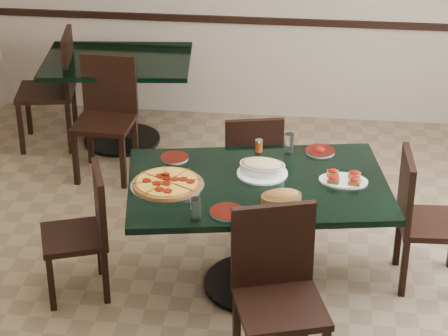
# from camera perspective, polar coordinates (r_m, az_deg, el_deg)

# --- Properties ---
(floor) EXTENTS (5.50, 5.50, 0.00)m
(floor) POSITION_cam_1_polar(r_m,az_deg,el_deg) (5.64, 1.02, -7.76)
(floor) COLOR brown
(floor) RESTS_ON ground
(room_shell) EXTENTS (5.50, 5.50, 5.50)m
(room_shell) POSITION_cam_1_polar(r_m,az_deg,el_deg) (6.68, 11.51, 8.66)
(room_shell) COLOR white
(room_shell) RESTS_ON floor
(main_table) EXTENTS (1.71, 1.26, 0.75)m
(main_table) POSITION_cam_1_polar(r_m,az_deg,el_deg) (5.35, 2.19, -2.66)
(main_table) COLOR black
(main_table) RESTS_ON floor
(back_table) EXTENTS (1.29, 0.99, 0.75)m
(back_table) POSITION_cam_1_polar(r_m,az_deg,el_deg) (7.37, -6.89, 5.45)
(back_table) COLOR black
(back_table) RESTS_ON floor
(chair_far) EXTENTS (0.48, 0.48, 0.85)m
(chair_far) POSITION_cam_1_polar(r_m,az_deg,el_deg) (6.10, 1.84, 0.29)
(chair_far) COLOR black
(chair_far) RESTS_ON floor
(chair_near) EXTENTS (0.57, 0.57, 0.97)m
(chair_near) POSITION_cam_1_polar(r_m,az_deg,el_deg) (4.71, 3.48, -7.62)
(chair_near) COLOR black
(chair_near) RESTS_ON floor
(chair_right) EXTENTS (0.43, 0.43, 0.89)m
(chair_right) POSITION_cam_1_polar(r_m,az_deg,el_deg) (5.58, 12.73, -2.92)
(chair_right) COLOR black
(chair_right) RESTS_ON floor
(chair_left) EXTENTS (0.50, 0.50, 0.84)m
(chair_left) POSITION_cam_1_polar(r_m,az_deg,el_deg) (5.44, -9.04, -3.80)
(chair_left) COLOR black
(chair_left) RESTS_ON floor
(back_chair_near) EXTENTS (0.46, 0.46, 0.94)m
(back_chair_near) POSITION_cam_1_polar(r_m,az_deg,el_deg) (6.88, -7.67, 3.80)
(back_chair_near) COLOR black
(back_chair_near) RESTS_ON floor
(back_chair_left) EXTENTS (0.53, 0.53, 0.98)m
(back_chair_left) POSITION_cam_1_polar(r_m,az_deg,el_deg) (7.41, -10.91, 5.50)
(back_chair_left) COLOR black
(back_chair_left) RESTS_ON floor
(pepperoni_pizza) EXTENTS (0.44, 0.44, 0.04)m
(pepperoni_pizza) POSITION_cam_1_polar(r_m,az_deg,el_deg) (5.22, -3.73, -1.02)
(pepperoni_pizza) COLOR silver
(pepperoni_pizza) RESTS_ON main_table
(lasagna_casserole) EXTENTS (0.31, 0.31, 0.09)m
(lasagna_casserole) POSITION_cam_1_polar(r_m,az_deg,el_deg) (5.34, 2.52, 0.04)
(lasagna_casserole) COLOR white
(lasagna_casserole) RESTS_ON main_table
(bread_basket) EXTENTS (0.28, 0.24, 0.10)m
(bread_basket) POSITION_cam_1_polar(r_m,az_deg,el_deg) (5.02, 3.76, -1.96)
(bread_basket) COLOR brown
(bread_basket) RESTS_ON main_table
(bruschetta_platter) EXTENTS (0.31, 0.23, 0.05)m
(bruschetta_platter) POSITION_cam_1_polar(r_m,az_deg,el_deg) (5.31, 7.82, -0.68)
(bruschetta_platter) COLOR white
(bruschetta_platter) RESTS_ON main_table
(side_plate_near) EXTENTS (0.20, 0.20, 0.02)m
(side_plate_near) POSITION_cam_1_polar(r_m,az_deg,el_deg) (4.94, 0.20, -2.87)
(side_plate_near) COLOR white
(side_plate_near) RESTS_ON main_table
(side_plate_far_r) EXTENTS (0.19, 0.19, 0.03)m
(side_plate_far_r) POSITION_cam_1_polar(r_m,az_deg,el_deg) (5.66, 6.29, 1.12)
(side_plate_far_r) COLOR white
(side_plate_far_r) RESTS_ON main_table
(side_plate_far_l) EXTENTS (0.18, 0.18, 0.02)m
(side_plate_far_l) POSITION_cam_1_polar(r_m,az_deg,el_deg) (5.55, -3.24, 0.68)
(side_plate_far_l) COLOR white
(side_plate_far_l) RESTS_ON main_table
(napkin_setting) EXTENTS (0.22, 0.22, 0.01)m
(napkin_setting) POSITION_cam_1_polar(r_m,az_deg,el_deg) (4.89, 1.26, -3.29)
(napkin_setting) COLOR white
(napkin_setting) RESTS_ON main_table
(water_glass_a) EXTENTS (0.06, 0.06, 0.13)m
(water_glass_a) POSITION_cam_1_polar(r_m,az_deg,el_deg) (5.61, 4.27, 1.60)
(water_glass_a) COLOR silver
(water_glass_a) RESTS_ON main_table
(water_glass_b) EXTENTS (0.06, 0.06, 0.13)m
(water_glass_b) POSITION_cam_1_polar(r_m,az_deg,el_deg) (4.84, -1.86, -2.72)
(water_glass_b) COLOR silver
(water_glass_b) RESTS_ON main_table
(pepper_shaker) EXTENTS (0.05, 0.05, 0.08)m
(pepper_shaker) POSITION_cam_1_polar(r_m,az_deg,el_deg) (5.63, 2.29, 1.48)
(pepper_shaker) COLOR #AA3C12
(pepper_shaker) RESTS_ON main_table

